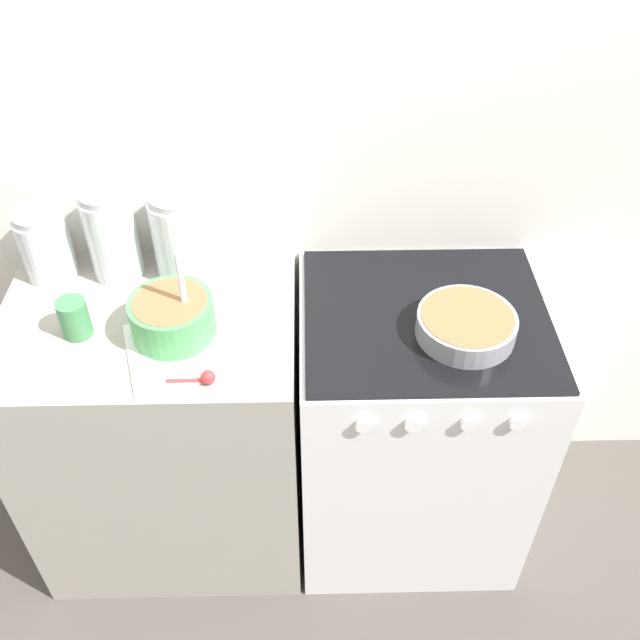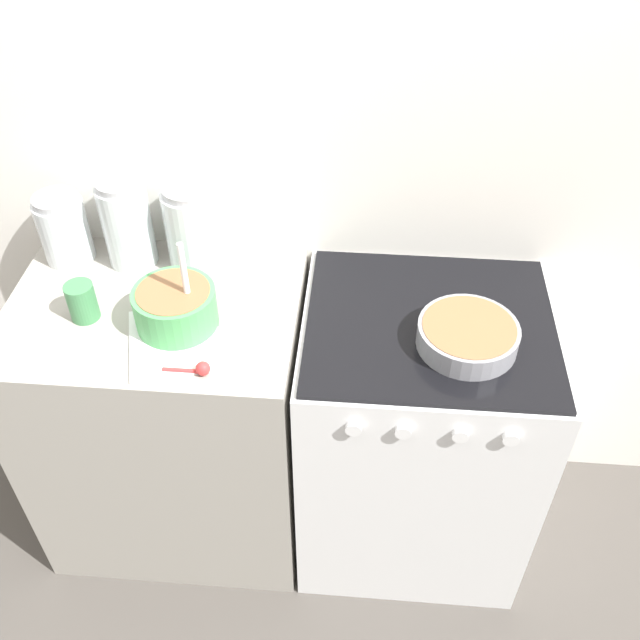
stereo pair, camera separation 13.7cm
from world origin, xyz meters
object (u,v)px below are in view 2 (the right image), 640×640
object	(u,v)px
stove	(415,435)
storage_jar_right	(194,232)
baking_pan	(468,335)
storage_jar_middle	(128,228)
mixing_bowl	(175,306)
storage_jar_left	(65,232)
tin_can	(82,301)

from	to	relation	value
stove	storage_jar_right	size ratio (longest dim) A/B	3.68
baking_pan	storage_jar_middle	world-z (taller)	storage_jar_middle
mixing_bowl	storage_jar_right	distance (m)	0.27
mixing_bowl	storage_jar_right	bearing A→B (deg)	90.43
baking_pan	storage_jar_left	world-z (taller)	storage_jar_left
tin_can	baking_pan	bearing A→B (deg)	-1.54
baking_pan	storage_jar_right	world-z (taller)	storage_jar_right
stove	baking_pan	xyz separation A→B (m)	(0.09, -0.08, 0.50)
baking_pan	storage_jar_middle	xyz separation A→B (m)	(-0.93, 0.28, 0.08)
mixing_bowl	storage_jar_left	bearing A→B (deg)	145.24
stove	storage_jar_middle	world-z (taller)	storage_jar_middle
stove	storage_jar_left	world-z (taller)	storage_jar_left
mixing_bowl	storage_jar_right	xyz separation A→B (m)	(-0.00, 0.26, 0.04)
mixing_bowl	storage_jar_middle	world-z (taller)	storage_jar_middle
storage_jar_left	storage_jar_middle	world-z (taller)	storage_jar_middle
storage_jar_middle	storage_jar_right	bearing A→B (deg)	-0.00
stove	storage_jar_middle	bearing A→B (deg)	166.73
baking_pan	storage_jar_right	bearing A→B (deg)	159.48
stove	storage_jar_left	bearing A→B (deg)	169.07
mixing_bowl	storage_jar_left	world-z (taller)	mixing_bowl
stove	mixing_bowl	bearing A→B (deg)	-174.61
storage_jar_middle	tin_can	bearing A→B (deg)	-103.48
stove	storage_jar_left	distance (m)	1.19
baking_pan	storage_jar_middle	bearing A→B (deg)	163.36
mixing_bowl	tin_can	world-z (taller)	mixing_bowl
storage_jar_middle	mixing_bowl	bearing A→B (deg)	-54.09
stove	baking_pan	world-z (taller)	baking_pan
mixing_bowl	storage_jar_middle	xyz separation A→B (m)	(-0.19, 0.26, 0.05)
storage_jar_middle	stove	bearing A→B (deg)	-13.27
mixing_bowl	storage_jar_left	size ratio (longest dim) A/B	1.29
mixing_bowl	tin_can	size ratio (longest dim) A/B	2.48
stove	tin_can	xyz separation A→B (m)	(-0.91, -0.05, 0.52)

